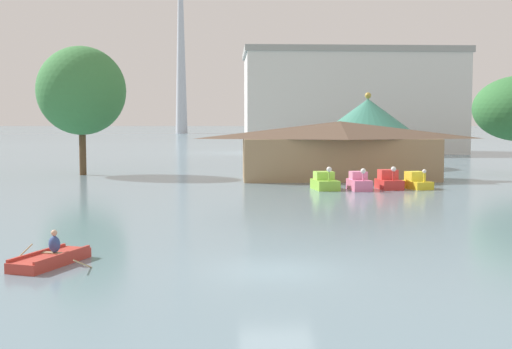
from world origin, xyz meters
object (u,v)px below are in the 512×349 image
pedal_boat_pink (359,182)px  boathouse (340,149)px  shoreline_tree_tall_left (81,91)px  background_building_block (351,102)px  pedal_boat_red (389,181)px  distant_broadcast_tower (180,3)px  rowboat_with_rower (51,259)px  pedal_boat_lime (325,182)px  pedal_boat_yellow (416,182)px  green_roof_pavilion (368,128)px

pedal_boat_pink → boathouse: 8.66m
shoreline_tree_tall_left → background_building_block: 57.54m
pedal_boat_red → distant_broadcast_tower: size_ratio=0.02×
background_building_block → rowboat_with_rower: bearing=-107.3°
pedal_boat_lime → pedal_boat_red: (4.88, 0.14, 0.04)m
pedal_boat_yellow → pedal_boat_lime: bearing=-104.2°
pedal_boat_yellow → shoreline_tree_tall_left: (-28.07, 14.50, 7.49)m
boathouse → background_building_block: 54.37m
pedal_boat_lime → boathouse: 8.56m
boathouse → distant_broadcast_tower: bearing=96.8°
pedal_boat_lime → pedal_boat_red: pedal_boat_lime is taller
pedal_boat_yellow → pedal_boat_pink: bearing=-96.8°
boathouse → pedal_boat_red: bearing=-72.9°
green_roof_pavilion → shoreline_tree_tall_left: (-29.35, -9.00, 3.58)m
background_building_block → pedal_boat_lime: bearing=-102.4°
rowboat_with_rower → pedal_boat_yellow: (20.59, 26.08, 0.29)m
pedal_boat_yellow → boathouse: size_ratio=0.15×
shoreline_tree_tall_left → distant_broadcast_tower: 251.44m
boathouse → shoreline_tree_tall_left: 25.08m
pedal_boat_lime → pedal_boat_yellow: (7.03, 0.28, -0.03)m
pedal_boat_red → boathouse: 8.40m
rowboat_with_rower → green_roof_pavilion: 54.34m
background_building_block → boathouse: bearing=-101.7°
rowboat_with_rower → boathouse: bearing=175.9°
green_roof_pavilion → pedal_boat_yellow: bearing=-93.1°
rowboat_with_rower → green_roof_pavilion: green_roof_pavilion is taller
distant_broadcast_tower → boathouse: bearing=-83.2°
rowboat_with_rower → green_roof_pavilion: bearing=177.6°
background_building_block → distant_broadcast_tower: bearing=101.7°
shoreline_tree_tall_left → pedal_boat_lime: bearing=-35.1°
pedal_boat_lime → boathouse: bearing=156.3°
rowboat_with_rower → green_roof_pavilion: (21.87, 49.57, 4.20)m
rowboat_with_rower → pedal_boat_yellow: size_ratio=1.38×
pedal_boat_lime → pedal_boat_yellow: size_ratio=1.11×
pedal_boat_yellow → shoreline_tree_tall_left: shoreline_tree_tall_left is taller
pedal_boat_red → boathouse: size_ratio=0.14×
background_building_block → distant_broadcast_tower: (-41.30, 199.90, 51.21)m
green_roof_pavilion → background_building_block: (5.11, 37.08, 4.06)m
rowboat_with_rower → pedal_boat_lime: 29.15m
pedal_boat_lime → green_roof_pavilion: green_roof_pavilion is taller
pedal_boat_red → pedal_boat_yellow: size_ratio=0.95×
green_roof_pavilion → shoreline_tree_tall_left: bearing=-163.0°
pedal_boat_yellow → distant_broadcast_tower: size_ratio=0.02×
distant_broadcast_tower → pedal_boat_red: bearing=-82.8°
boathouse → rowboat_with_rower: bearing=-115.5°
pedal_boat_pink → distant_broadcast_tower: size_ratio=0.02×
pedal_boat_pink → boathouse: (-0.01, 8.40, 2.12)m
pedal_boat_red → green_roof_pavilion: bearing=167.4°
rowboat_with_rower → distant_broadcast_tower: size_ratio=0.03×
green_roof_pavilion → pedal_boat_pink: bearing=-103.5°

